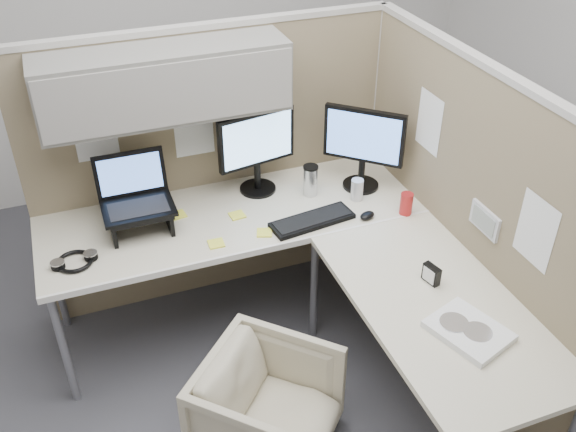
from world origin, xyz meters
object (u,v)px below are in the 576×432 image
object	(u,v)px
desk	(302,256)
monitor_left	(257,146)
office_chair	(268,405)
keyboard	(312,221)

from	to	relation	value
desk	monitor_left	distance (m)	0.67
office_chair	monitor_left	bearing A→B (deg)	27.78
office_chair	monitor_left	xyz separation A→B (m)	(0.32, 1.07, 0.72)
office_chair	monitor_left	size ratio (longest dim) A/B	1.23
monitor_left	office_chair	bearing A→B (deg)	-117.15
desk	office_chair	xyz separation A→B (m)	(-0.35, -0.48, -0.40)
desk	monitor_left	size ratio (longest dim) A/B	4.29
desk	keyboard	xyz separation A→B (m)	(0.13, 0.19, 0.05)
keyboard	desk	bearing A→B (deg)	-132.30
office_chair	monitor_left	distance (m)	1.33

